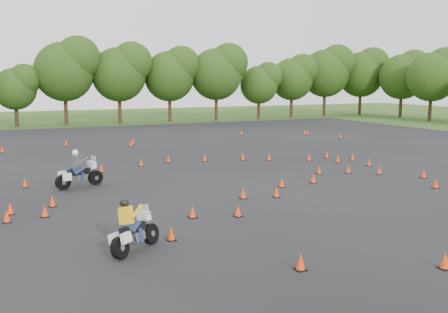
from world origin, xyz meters
TOP-DOWN VIEW (x-y plane):
  - ground at (0.00, 0.00)m, footprint 140.00×140.00m
  - asphalt_pad at (0.00, 6.00)m, footprint 62.00×62.00m
  - treeline at (2.71, 34.85)m, footprint 87.39×32.83m
  - traffic_cones at (-0.05, 5.58)m, footprint 36.86×33.17m
  - rider_grey at (-7.24, 5.02)m, footprint 2.54×1.49m
  - rider_yellow at (-7.01, -5.15)m, footprint 2.10×1.86m

SIDE VIEW (x-z plane):
  - ground at x=0.00m, z-range 0.00..0.00m
  - asphalt_pad at x=0.00m, z-range 0.01..0.01m
  - traffic_cones at x=-0.05m, z-range 0.01..0.46m
  - rider_yellow at x=-7.01m, z-range 0.00..1.67m
  - rider_grey at x=-7.24m, z-range 0.00..1.88m
  - treeline at x=2.71m, z-range -0.56..10.08m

